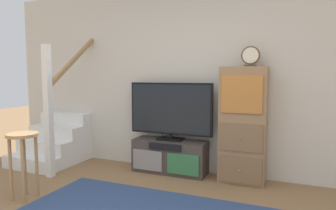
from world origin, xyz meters
TOP-DOWN VIEW (x-y plane):
  - back_wall at (0.00, 2.46)m, footprint 6.40×0.12m
  - media_console at (-0.30, 2.19)m, footprint 1.06×0.38m
  - television at (-0.30, 2.22)m, footprint 1.22×0.22m
  - side_cabinet at (0.71, 2.20)m, footprint 0.58×0.38m
  - desk_clock at (0.79, 2.19)m, footprint 0.23×0.08m
  - staircase at (-2.24, 2.20)m, footprint 1.00×1.36m
  - bar_stool_near at (-1.47, 0.72)m, footprint 0.34×0.34m

SIDE VIEW (x-z plane):
  - media_console at x=-0.30m, z-range 0.00..0.47m
  - staircase at x=-2.24m, z-range -0.73..1.47m
  - bar_stool_near at x=-1.47m, z-range 0.18..0.93m
  - side_cabinet at x=0.71m, z-range 0.00..1.50m
  - television at x=-0.30m, z-range 0.49..1.31m
  - back_wall at x=0.00m, z-range 0.00..2.70m
  - desk_clock at x=0.79m, z-range 1.50..1.75m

